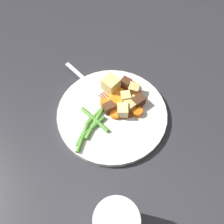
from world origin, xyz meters
TOP-DOWN VIEW (x-y plane):
  - ground_plane at (0.00, 0.00)m, footprint 3.00×3.00m
  - dinner_plate at (0.00, 0.00)m, footprint 0.25×0.25m
  - stew_sauce at (0.04, -0.00)m, footprint 0.10×0.10m
  - carrot_slice_0 at (0.07, -0.03)m, footprint 0.04×0.04m
  - carrot_slice_1 at (0.08, 0.00)m, footprint 0.03×0.03m
  - carrot_slice_2 at (0.04, 0.01)m, footprint 0.04×0.04m
  - carrot_slice_3 at (0.05, 0.02)m, footprint 0.04×0.04m
  - carrot_slice_4 at (-0.00, -0.01)m, footprint 0.03×0.03m
  - carrot_slice_5 at (0.03, -0.05)m, footprint 0.03×0.03m
  - carrot_slice_6 at (0.01, 0.02)m, footprint 0.03×0.03m
  - carrot_slice_7 at (0.02, 0.01)m, footprint 0.03×0.03m
  - potato_chunk_0 at (0.04, -0.03)m, footprint 0.04×0.03m
  - potato_chunk_1 at (0.07, -0.01)m, footprint 0.03×0.03m
  - potato_chunk_2 at (0.04, -0.01)m, footprint 0.03×0.03m
  - potato_chunk_3 at (0.01, -0.02)m, footprint 0.04×0.03m
  - potato_chunk_4 at (0.05, 0.04)m, footprint 0.04×0.04m
  - meat_chunk_0 at (0.00, 0.01)m, footprint 0.03×0.03m
  - meat_chunk_1 at (0.08, 0.02)m, footprint 0.03×0.02m
  - meat_chunk_2 at (0.05, -0.04)m, footprint 0.03×0.03m
  - green_bean_0 at (-0.03, 0.02)m, footprint 0.07×0.01m
  - green_bean_1 at (-0.08, 0.02)m, footprint 0.07×0.03m
  - green_bean_2 at (-0.04, 0.02)m, footprint 0.02×0.08m
  - green_bean_3 at (-0.05, 0.01)m, footprint 0.08×0.02m
  - green_bean_4 at (-0.05, 0.01)m, footprint 0.07×0.03m
  - green_bean_5 at (-0.06, 0.01)m, footprint 0.07×0.02m
  - green_bean_6 at (-0.09, 0.01)m, footprint 0.07×0.04m
  - fork at (0.03, 0.09)m, footprint 0.05×0.17m
  - water_glass at (-0.19, -0.15)m, footprint 0.07×0.07m

SIDE VIEW (x-z plane):
  - ground_plane at x=0.00m, z-range 0.00..0.00m
  - dinner_plate at x=0.00m, z-range 0.00..0.01m
  - stew_sauce at x=0.04m, z-range 0.01..0.02m
  - fork at x=0.03m, z-range 0.01..0.02m
  - green_bean_4 at x=-0.05m, z-range 0.01..0.02m
  - green_bean_1 at x=-0.08m, z-range 0.01..0.02m
  - green_bean_3 at x=-0.05m, z-range 0.01..0.02m
  - green_bean_2 at x=-0.04m, z-range 0.01..0.02m
  - green_bean_5 at x=-0.06m, z-range 0.01..0.02m
  - green_bean_6 at x=-0.09m, z-range 0.01..0.02m
  - green_bean_0 at x=-0.03m, z-range 0.01..0.02m
  - carrot_slice_4 at x=0.00m, z-range 0.01..0.02m
  - carrot_slice_0 at x=0.07m, z-range 0.01..0.02m
  - carrot_slice_3 at x=0.05m, z-range 0.01..0.02m
  - carrot_slice_2 at x=0.04m, z-range 0.01..0.02m
  - carrot_slice_1 at x=0.08m, z-range 0.01..0.02m
  - carrot_slice_7 at x=0.02m, z-range 0.01..0.03m
  - carrot_slice_5 at x=0.03m, z-range 0.01..0.03m
  - carrot_slice_6 at x=0.01m, z-range 0.01..0.03m
  - meat_chunk_1 at x=0.08m, z-range 0.01..0.03m
  - potato_chunk_0 at x=0.04m, z-range 0.01..0.04m
  - meat_chunk_0 at x=0.00m, z-range 0.01..0.04m
  - meat_chunk_2 at x=0.05m, z-range 0.01..0.04m
  - potato_chunk_2 at x=0.04m, z-range 0.01..0.04m
  - potato_chunk_1 at x=0.07m, z-range 0.01..0.04m
  - potato_chunk_3 at x=0.01m, z-range 0.01..0.04m
  - potato_chunk_4 at x=0.05m, z-range 0.01..0.05m
  - water_glass at x=-0.19m, z-range 0.00..0.10m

